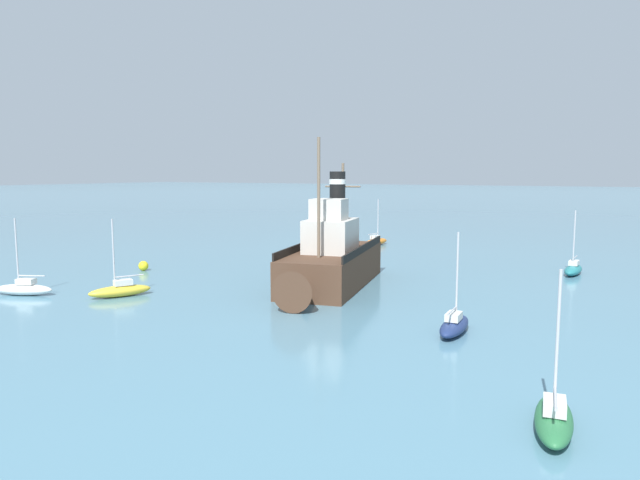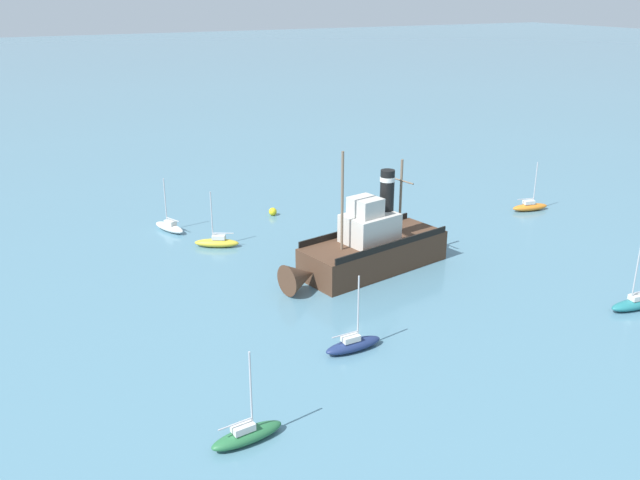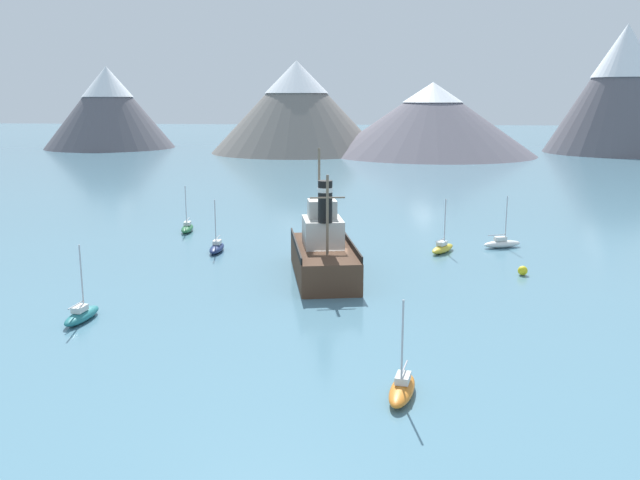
% 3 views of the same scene
% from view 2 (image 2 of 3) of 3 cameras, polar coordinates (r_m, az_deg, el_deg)
% --- Properties ---
extents(ground_plane, '(600.00, 600.00, 0.00)m').
position_cam_2_polar(ground_plane, '(55.00, 5.46, -1.86)').
color(ground_plane, teal).
extents(old_tugboat, '(6.64, 14.78, 9.90)m').
position_cam_2_polar(old_tugboat, '(52.65, 4.07, -0.71)').
color(old_tugboat, '#4C3323').
rests_on(old_tugboat, ground).
extents(sailboat_navy, '(1.23, 3.83, 4.90)m').
position_cam_2_polar(sailboat_navy, '(41.79, 2.81, -8.75)').
color(sailboat_navy, navy).
rests_on(sailboat_navy, ground).
extents(sailboat_teal, '(1.43, 3.88, 4.90)m').
position_cam_2_polar(sailboat_teal, '(51.54, 24.93, -4.87)').
color(sailboat_teal, '#23757A').
rests_on(sailboat_teal, ground).
extents(sailboat_orange, '(1.77, 3.94, 4.90)m').
position_cam_2_polar(sailboat_orange, '(70.46, 17.27, 2.72)').
color(sailboat_orange, orange).
rests_on(sailboat_orange, ground).
extents(sailboat_white, '(3.94, 2.41, 4.90)m').
position_cam_2_polar(sailboat_white, '(63.04, -12.56, 1.10)').
color(sailboat_white, white).
rests_on(sailboat_white, ground).
extents(sailboat_green, '(1.51, 3.90, 4.90)m').
position_cam_2_polar(sailboat_green, '(34.45, -6.18, -15.95)').
color(sailboat_green, '#286B3D').
rests_on(sailboat_green, ground).
extents(sailboat_yellow, '(2.83, 3.85, 4.90)m').
position_cam_2_polar(sailboat_yellow, '(58.46, -8.68, -0.18)').
color(sailboat_yellow, gold).
rests_on(sailboat_yellow, ground).
extents(mooring_buoy, '(0.77, 0.77, 0.77)m').
position_cam_2_polar(mooring_buoy, '(66.02, -4.00, 2.40)').
color(mooring_buoy, yellow).
rests_on(mooring_buoy, ground).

